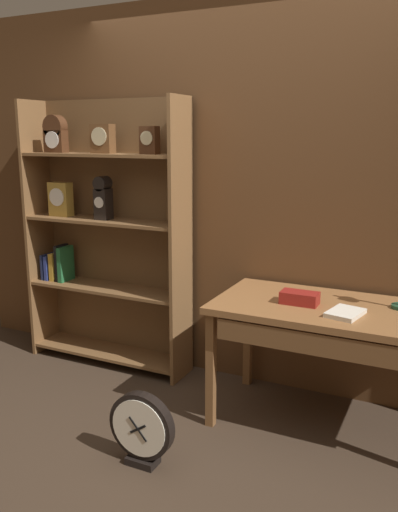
{
  "coord_description": "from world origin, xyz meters",
  "views": [
    {
      "loc": [
        1.24,
        -2.12,
        1.71
      ],
      "look_at": [
        -0.19,
        0.81,
        0.97
      ],
      "focal_mm": 37.53,
      "sensor_mm": 36.0,
      "label": 1
    }
  ],
  "objects": [
    {
      "name": "ground_plane",
      "position": [
        0.0,
        0.0,
        0.0
      ],
      "size": [
        10.0,
        10.0,
        0.0
      ],
      "primitive_type": "plane",
      "color": "#3D2D21"
    },
    {
      "name": "back_wood_panel",
      "position": [
        0.0,
        1.26,
        1.3
      ],
      "size": [
        4.8,
        0.05,
        2.6
      ],
      "primitive_type": "cube",
      "color": "brown",
      "rests_on": "ground"
    },
    {
      "name": "bookshelf",
      "position": [
        -1.1,
        1.07,
        1.0
      ],
      "size": [
        1.28,
        0.31,
        1.96
      ],
      "color": "brown",
      "rests_on": "ground"
    },
    {
      "name": "workbench",
      "position": [
        0.71,
        0.81,
        0.67
      ],
      "size": [
        1.47,
        0.72,
        0.75
      ],
      "color": "brown",
      "rests_on": "ground"
    },
    {
      "name": "toolbox_small",
      "position": [
        0.47,
        0.8,
        0.78
      ],
      "size": [
        0.22,
        0.12,
        0.07
      ],
      "primitive_type": "cube",
      "color": "maroon",
      "rests_on": "workbench"
    },
    {
      "name": "open_repair_manual",
      "position": [
        0.75,
        0.71,
        0.76
      ],
      "size": [
        0.2,
        0.25,
        0.02
      ],
      "primitive_type": "cube",
      "rotation": [
        0.0,
        0.0,
        -0.21
      ],
      "color": "silver",
      "rests_on": "workbench"
    },
    {
      "name": "round_clock_large",
      "position": [
        -0.14,
        0.02,
        0.21
      ],
      "size": [
        0.37,
        0.11,
        0.41
      ],
      "color": "black",
      "rests_on": "ground"
    }
  ]
}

